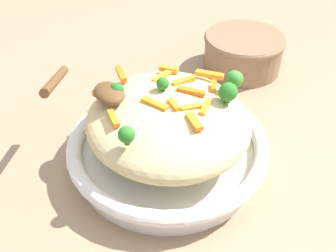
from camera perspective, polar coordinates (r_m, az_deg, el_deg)
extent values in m
plane|color=#9E7F60|center=(0.61, 0.00, -5.12)|extent=(2.40, 2.40, 0.00)
cylinder|color=white|center=(0.60, 0.00, -4.20)|extent=(0.28, 0.28, 0.03)
torus|color=white|center=(0.58, 0.00, -2.44)|extent=(0.30, 0.30, 0.02)
torus|color=black|center=(0.58, 0.00, -2.11)|extent=(0.29, 0.29, 0.00)
ellipsoid|color=#DBC689|center=(0.55, 0.00, 0.80)|extent=(0.24, 0.23, 0.07)
cube|color=orange|center=(0.52, -1.94, 3.22)|extent=(0.04, 0.03, 0.01)
cube|color=orange|center=(0.51, -8.07, 1.16)|extent=(0.03, 0.01, 0.01)
cube|color=orange|center=(0.61, 0.13, 8.39)|extent=(0.03, 0.03, 0.01)
cube|color=orange|center=(0.52, 0.98, 3.21)|extent=(0.03, 0.01, 0.01)
cube|color=orange|center=(0.57, 2.36, 6.66)|extent=(0.01, 0.04, 0.01)
cube|color=orange|center=(0.57, -9.85, 5.14)|extent=(0.01, 0.03, 0.01)
cube|color=orange|center=(0.60, -6.95, 7.65)|extent=(0.04, 0.02, 0.01)
cube|color=orange|center=(0.59, -0.77, 7.40)|extent=(0.02, 0.04, 0.01)
cube|color=orange|center=(0.53, 5.60, 2.78)|extent=(0.03, 0.03, 0.01)
cube|color=orange|center=(0.52, 3.44, 2.77)|extent=(0.02, 0.03, 0.01)
cube|color=orange|center=(0.60, 6.17, 7.58)|extent=(0.04, 0.04, 0.01)
cube|color=orange|center=(0.57, 6.89, 5.77)|extent=(0.02, 0.02, 0.01)
cube|color=orange|center=(0.50, 3.90, 0.61)|extent=(0.03, 0.02, 0.01)
cube|color=orange|center=(0.55, 3.40, 5.13)|extent=(0.04, 0.03, 0.01)
cylinder|color=#296820|center=(0.47, -6.06, -2.29)|extent=(0.01, 0.01, 0.01)
sphere|color=#2D7A28|center=(0.47, -6.16, -1.28)|extent=(0.02, 0.02, 0.02)
cylinder|color=#296820|center=(0.55, -0.78, 5.50)|extent=(0.01, 0.01, 0.01)
sphere|color=#2D7A28|center=(0.55, -0.79, 6.31)|extent=(0.02, 0.02, 0.02)
cylinder|color=#296820|center=(0.55, 8.74, 3.90)|extent=(0.01, 0.01, 0.01)
sphere|color=#2D7A28|center=(0.54, 8.87, 5.00)|extent=(0.03, 0.03, 0.03)
cylinder|color=#205B1C|center=(0.55, -7.52, 4.28)|extent=(0.01, 0.01, 0.01)
sphere|color=#236B23|center=(0.54, -7.62, 5.22)|extent=(0.02, 0.02, 0.02)
cylinder|color=#377928|center=(0.57, 9.65, 5.68)|extent=(0.01, 0.01, 0.01)
sphere|color=#3D8E33|center=(0.56, 9.80, 6.83)|extent=(0.03, 0.03, 0.03)
ellipsoid|color=brown|center=(0.54, -8.69, 4.84)|extent=(0.06, 0.04, 0.02)
cylinder|color=brown|center=(0.54, -16.29, 6.54)|extent=(0.13, 0.07, 0.06)
cylinder|color=#8C6B4C|center=(0.83, 11.03, 10.62)|extent=(0.16, 0.16, 0.07)
torus|color=#8C6B4C|center=(0.81, 11.30, 12.50)|extent=(0.17, 0.17, 0.01)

